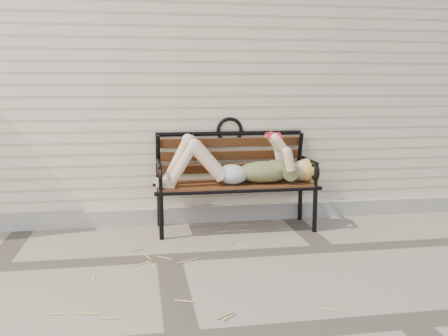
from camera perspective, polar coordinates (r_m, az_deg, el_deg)
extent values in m
plane|color=gray|center=(3.86, -6.31, -10.17)|extent=(80.00, 80.00, 0.00)
cube|color=beige|center=(6.64, -8.14, 11.16)|extent=(8.00, 4.00, 3.00)
cube|color=#9E978F|center=(4.76, -7.03, -5.42)|extent=(8.00, 0.10, 0.15)
cylinder|color=black|center=(4.25, -7.19, -5.44)|extent=(0.04, 0.04, 0.41)
cylinder|color=black|center=(4.65, -7.42, -4.14)|extent=(0.04, 0.04, 0.41)
cylinder|color=black|center=(4.51, 10.35, -4.64)|extent=(0.04, 0.04, 0.41)
cylinder|color=black|center=(4.89, 8.71, -3.50)|extent=(0.04, 0.04, 0.41)
cube|color=brown|center=(4.48, 1.34, -1.88)|extent=(1.39, 0.45, 0.03)
cylinder|color=black|center=(4.28, 1.86, -2.66)|extent=(1.47, 0.04, 0.04)
cylinder|color=black|center=(4.68, 0.86, -1.61)|extent=(1.47, 0.04, 0.04)
torus|color=black|center=(4.71, 0.65, 4.31)|extent=(0.25, 0.03, 0.25)
ellipsoid|color=#093042|center=(4.49, 4.63, -0.46)|extent=(0.49, 0.28, 0.19)
ellipsoid|color=#093042|center=(4.51, 5.99, -0.02)|extent=(0.24, 0.27, 0.15)
ellipsoid|color=#A2A3A7|center=(4.43, 0.95, -0.75)|extent=(0.27, 0.31, 0.17)
sphere|color=#FFD6AB|center=(4.59, 8.96, -0.33)|extent=(0.20, 0.20, 0.20)
ellipsoid|color=#ECB459|center=(4.60, 9.50, -0.25)|extent=(0.23, 0.23, 0.21)
cube|color=#AA1323|center=(4.46, 5.60, 3.98)|extent=(0.13, 0.02, 0.02)
cube|color=white|center=(4.42, 5.73, 3.61)|extent=(0.13, 0.08, 0.05)
cube|color=white|center=(4.50, 5.47, 3.71)|extent=(0.13, 0.08, 0.05)
cube|color=#AA1323|center=(4.42, 5.74, 3.66)|extent=(0.14, 0.09, 0.05)
cube|color=#AA1323|center=(4.50, 5.46, 3.76)|extent=(0.14, 0.09, 0.05)
cylinder|color=#CABA62|center=(3.88, -22.96, -10.67)|extent=(0.05, 0.08, 0.01)
cylinder|color=#CABA62|center=(3.64, -8.51, -11.36)|extent=(0.12, 0.04, 0.01)
cylinder|color=#CABA62|center=(3.17, -16.79, -14.91)|extent=(0.07, 0.09, 0.01)
cylinder|color=#CABA62|center=(2.94, -9.39, -16.64)|extent=(0.11, 0.10, 0.01)
cylinder|color=#CABA62|center=(3.66, -21.07, -11.79)|extent=(0.12, 0.06, 0.01)
cylinder|color=#CABA62|center=(3.48, -16.19, -12.64)|extent=(0.11, 0.04, 0.01)
cylinder|color=#CABA62|center=(3.52, -15.09, -12.35)|extent=(0.14, 0.12, 0.01)
cylinder|color=#CABA62|center=(3.55, -16.64, -12.22)|extent=(0.08, 0.08, 0.01)
cylinder|color=#CABA62|center=(2.95, 6.55, -16.51)|extent=(0.08, 0.17, 0.01)
cylinder|color=#CABA62|center=(3.84, -9.88, -10.28)|extent=(0.08, 0.07, 0.01)
cylinder|color=#CABA62|center=(3.96, 5.96, -9.54)|extent=(0.04, 0.12, 0.01)
cylinder|color=#CABA62|center=(3.44, 3.71, -12.51)|extent=(0.10, 0.14, 0.01)
cylinder|color=#CABA62|center=(3.10, 2.06, -15.10)|extent=(0.13, 0.13, 0.01)
cylinder|color=#CABA62|center=(3.01, 4.06, -15.84)|extent=(0.10, 0.08, 0.01)
cylinder|color=#CABA62|center=(3.95, 1.34, -9.53)|extent=(0.17, 0.02, 0.01)
cylinder|color=#CABA62|center=(4.00, -7.52, -9.37)|extent=(0.07, 0.13, 0.01)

